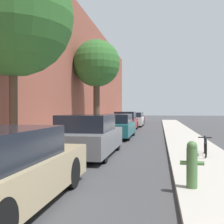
{
  "coord_description": "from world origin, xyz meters",
  "views": [
    {
      "loc": [
        1.59,
        1.19,
        1.62
      ],
      "look_at": [
        -0.09,
        10.99,
        1.52
      ],
      "focal_mm": 44.9,
      "sensor_mm": 36.0,
      "label": 1
    }
  ],
  "objects_px": {
    "parked_car_red": "(126,122)",
    "street_tree_far": "(97,64)",
    "parked_car_teal": "(116,126)",
    "fire_hydrant": "(192,164)",
    "parked_car_grey": "(88,136)",
    "parked_car_maroon": "(136,118)",
    "street_tree_near": "(13,16)",
    "bicycle": "(205,146)",
    "parked_car_white": "(134,120)"
  },
  "relations": [
    {
      "from": "parked_car_red",
      "to": "street_tree_far",
      "type": "distance_m",
      "value": 5.45
    },
    {
      "from": "parked_car_teal",
      "to": "street_tree_far",
      "type": "height_order",
      "value": "street_tree_far"
    },
    {
      "from": "fire_hydrant",
      "to": "parked_car_grey",
      "type": "bearing_deg",
      "value": 127.43
    },
    {
      "from": "parked_car_grey",
      "to": "parked_car_maroon",
      "type": "relative_size",
      "value": 1.02
    },
    {
      "from": "parked_car_grey",
      "to": "parked_car_maroon",
      "type": "xyz_separation_m",
      "value": [
        -0.11,
        21.88,
        -0.05
      ]
    },
    {
      "from": "parked_car_red",
      "to": "street_tree_near",
      "type": "relative_size",
      "value": 0.66
    },
    {
      "from": "parked_car_grey",
      "to": "parked_car_maroon",
      "type": "bearing_deg",
      "value": 90.29
    },
    {
      "from": "street_tree_near",
      "to": "fire_hydrant",
      "type": "relative_size",
      "value": 6.76
    },
    {
      "from": "parked_car_teal",
      "to": "street_tree_near",
      "type": "distance_m",
      "value": 9.08
    },
    {
      "from": "parked_car_grey",
      "to": "street_tree_far",
      "type": "distance_m",
      "value": 9.52
    },
    {
      "from": "parked_car_red",
      "to": "bicycle",
      "type": "bearing_deg",
      "value": -71.29
    },
    {
      "from": "parked_car_teal",
      "to": "parked_car_grey",
      "type": "bearing_deg",
      "value": -90.17
    },
    {
      "from": "parked_car_teal",
      "to": "parked_car_maroon",
      "type": "distance_m",
      "value": 15.67
    },
    {
      "from": "street_tree_near",
      "to": "parked_car_maroon",
      "type": "bearing_deg",
      "value": 85.95
    },
    {
      "from": "parked_car_teal",
      "to": "street_tree_near",
      "type": "xyz_separation_m",
      "value": [
        -1.81,
        -8.08,
        3.72
      ]
    },
    {
      "from": "parked_car_white",
      "to": "street_tree_far",
      "type": "height_order",
      "value": "street_tree_far"
    },
    {
      "from": "parked_car_teal",
      "to": "parked_car_red",
      "type": "relative_size",
      "value": 1.14
    },
    {
      "from": "fire_hydrant",
      "to": "street_tree_far",
      "type": "bearing_deg",
      "value": 110.63
    },
    {
      "from": "parked_car_maroon",
      "to": "street_tree_near",
      "type": "height_order",
      "value": "street_tree_near"
    },
    {
      "from": "parked_car_white",
      "to": "parked_car_grey",
      "type": "bearing_deg",
      "value": -90.14
    },
    {
      "from": "parked_car_grey",
      "to": "street_tree_far",
      "type": "relative_size",
      "value": 0.71
    },
    {
      "from": "street_tree_far",
      "to": "bicycle",
      "type": "bearing_deg",
      "value": -56.9
    },
    {
      "from": "street_tree_near",
      "to": "parked_car_red",
      "type": "bearing_deg",
      "value": 83.13
    },
    {
      "from": "parked_car_grey",
      "to": "parked_car_white",
      "type": "bearing_deg",
      "value": 89.86
    },
    {
      "from": "parked_car_white",
      "to": "parked_car_red",
      "type": "bearing_deg",
      "value": -91.87
    },
    {
      "from": "parked_car_grey",
      "to": "parked_car_white",
      "type": "xyz_separation_m",
      "value": [
        0.04,
        16.95,
        -0.04
      ]
    },
    {
      "from": "bicycle",
      "to": "parked_car_white",
      "type": "bearing_deg",
      "value": 109.44
    },
    {
      "from": "street_tree_far",
      "to": "fire_hydrant",
      "type": "bearing_deg",
      "value": -69.37
    },
    {
      "from": "parked_car_maroon",
      "to": "street_tree_far",
      "type": "bearing_deg",
      "value": -96.52
    },
    {
      "from": "parked_car_teal",
      "to": "parked_car_white",
      "type": "height_order",
      "value": "parked_car_teal"
    },
    {
      "from": "parked_car_red",
      "to": "parked_car_white",
      "type": "height_order",
      "value": "parked_car_red"
    },
    {
      "from": "street_tree_near",
      "to": "street_tree_far",
      "type": "height_order",
      "value": "street_tree_far"
    },
    {
      "from": "street_tree_far",
      "to": "bicycle",
      "type": "xyz_separation_m",
      "value": [
        5.59,
        -8.57,
        -4.17
      ]
    },
    {
      "from": "street_tree_far",
      "to": "parked_car_maroon",
      "type": "bearing_deg",
      "value": 83.48
    },
    {
      "from": "fire_hydrant",
      "to": "parked_car_teal",
      "type": "bearing_deg",
      "value": 106.69
    },
    {
      "from": "street_tree_near",
      "to": "parked_car_white",
      "type": "bearing_deg",
      "value": 84.44
    },
    {
      "from": "parked_car_grey",
      "to": "bicycle",
      "type": "height_order",
      "value": "parked_car_grey"
    },
    {
      "from": "fire_hydrant",
      "to": "bicycle",
      "type": "xyz_separation_m",
      "value": [
        0.86,
        3.99,
        -0.15
      ]
    },
    {
      "from": "parked_car_grey",
      "to": "parked_car_teal",
      "type": "bearing_deg",
      "value": 89.83
    },
    {
      "from": "parked_car_white",
      "to": "fire_hydrant",
      "type": "bearing_deg",
      "value": -81.73
    },
    {
      "from": "parked_car_red",
      "to": "street_tree_far",
      "type": "bearing_deg",
      "value": -113.65
    },
    {
      "from": "parked_car_maroon",
      "to": "street_tree_far",
      "type": "height_order",
      "value": "street_tree_far"
    },
    {
      "from": "parked_car_maroon",
      "to": "fire_hydrant",
      "type": "xyz_separation_m",
      "value": [
        3.2,
        -25.92,
        -0.05
      ]
    },
    {
      "from": "bicycle",
      "to": "street_tree_near",
      "type": "bearing_deg",
      "value": -156.01
    },
    {
      "from": "parked_car_teal",
      "to": "bicycle",
      "type": "bearing_deg",
      "value": -57.87
    },
    {
      "from": "parked_car_grey",
      "to": "parked_car_red",
      "type": "xyz_separation_m",
      "value": [
        -0.12,
        11.98,
        0.0
      ]
    },
    {
      "from": "parked_car_teal",
      "to": "parked_car_white",
      "type": "relative_size",
      "value": 1.12
    },
    {
      "from": "parked_car_grey",
      "to": "street_tree_near",
      "type": "bearing_deg",
      "value": -133.78
    },
    {
      "from": "parked_car_red",
      "to": "bicycle",
      "type": "xyz_separation_m",
      "value": [
        4.07,
        -12.03,
        -0.24
      ]
    },
    {
      "from": "parked_car_red",
      "to": "parked_car_teal",
      "type": "bearing_deg",
      "value": -88.62
    }
  ]
}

